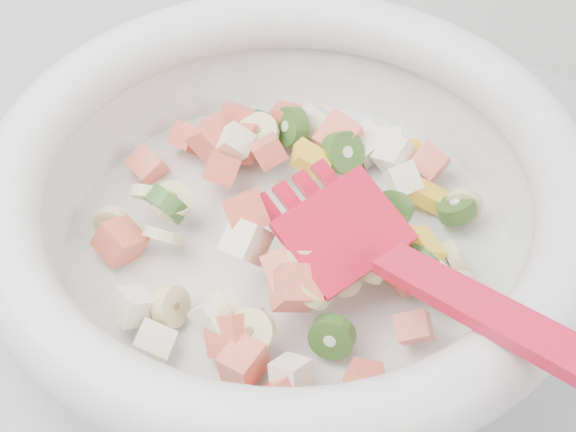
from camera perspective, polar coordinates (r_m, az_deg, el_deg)
The scene contains 1 object.
mixing_bowl at distance 0.51m, azimuth 0.06°, elevation 0.54°, with size 0.45×0.35×0.14m.
Camera 1 is at (0.15, 1.17, 1.33)m, focal length 55.00 mm.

